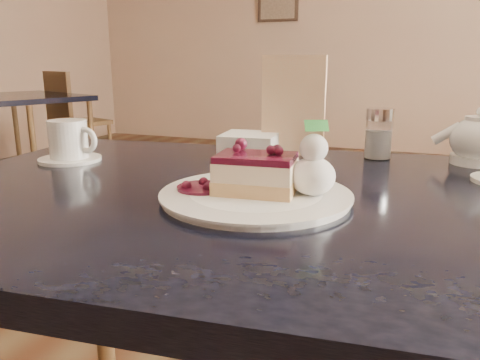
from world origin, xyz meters
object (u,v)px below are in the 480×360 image
at_px(coffee_set, 70,143).
at_px(bg_table_far_left, 29,178).
at_px(cheesecake_slice, 256,174).
at_px(main_table, 262,236).
at_px(dessert_plate, 256,196).

xyz_separation_m(coffee_set, bg_table_far_left, (-2.35, 2.08, -0.78)).
relative_size(cheesecake_slice, coffee_set, 0.93).
height_order(main_table, coffee_set, coffee_set).
distance_m(main_table, cheesecake_slice, 0.14).
xyz_separation_m(dessert_plate, bg_table_far_left, (-2.85, 2.22, -0.74)).
bearing_deg(bg_table_far_left, coffee_set, -21.47).
xyz_separation_m(cheesecake_slice, coffee_set, (-0.50, 0.13, -0.00)).
height_order(dessert_plate, coffee_set, coffee_set).
relative_size(main_table, cheesecake_slice, 9.96).
bearing_deg(dessert_plate, coffee_set, 164.95).
xyz_separation_m(cheesecake_slice, bg_table_far_left, (-2.85, 2.22, -0.78)).
xyz_separation_m(main_table, coffee_set, (-0.49, 0.08, 0.13)).
height_order(dessert_plate, bg_table_far_left, dessert_plate).
bearing_deg(coffee_set, cheesecake_slice, -15.05).
height_order(coffee_set, bg_table_far_left, coffee_set).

